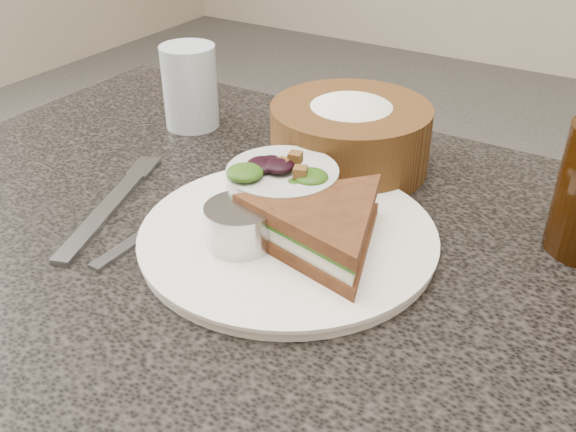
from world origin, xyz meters
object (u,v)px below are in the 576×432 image
Objects in this scene: dinner_plate at (288,236)px; salad_bowl at (282,182)px; dressing_ramekin at (240,225)px; sandwich at (322,227)px; water_glass at (190,87)px; bread_basket at (350,126)px.

salad_bowl reaches higher than dinner_plate.
dinner_plate is 4.34× the size of dressing_ramekin.
dinner_plate is at bearing -50.24° from salad_bowl.
salad_bowl is 0.07m from dressing_ramekin.
salad_bowl reaches higher than sandwich.
dressing_ramekin is at bearing -42.85° from water_glass.
sandwich is at bearing -30.08° from salad_bowl.
water_glass reaches higher than sandwich.
dinner_plate is at bearing -33.95° from water_glass.
dressing_ramekin is 0.32m from water_glass.
bread_basket is at bearing 122.18° from sandwich.
dressing_ramekin is 0.36× the size of bread_basket.
salad_bowl is 1.03× the size of water_glass.
water_glass is (-0.24, 0.22, 0.02)m from dressing_ramekin.
dressing_ramekin is (-0.03, -0.04, 0.03)m from dinner_plate.
dressing_ramekin is at bearing -91.03° from bread_basket.
sandwich is 0.08m from salad_bowl.
salad_bowl is 1.70× the size of dressing_ramekin.
bread_basket is (-0.02, 0.18, 0.05)m from dinner_plate.
salad_bowl reaches higher than dressing_ramekin.
dressing_ramekin reaches higher than dinner_plate.
dinner_plate is at bearing -82.40° from bread_basket.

